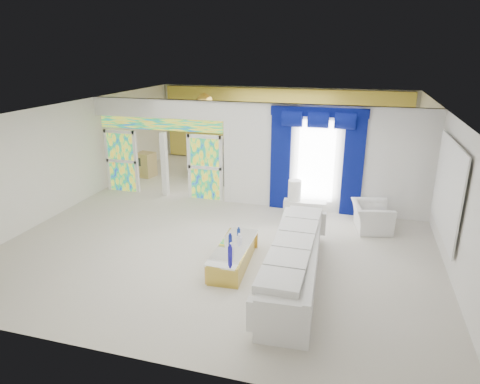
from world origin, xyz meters
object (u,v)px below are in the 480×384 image
(white_sofa, at_px, (294,263))
(grand_piano, at_px, (225,159))
(console_table, at_px, (305,208))
(armchair, at_px, (371,217))
(coffee_table, at_px, (234,256))

(white_sofa, height_order, grand_piano, grand_piano)
(console_table, xyz_separation_m, armchair, (1.78, -0.58, 0.15))
(coffee_table, distance_m, console_table, 3.51)
(console_table, distance_m, grand_piano, 4.77)
(coffee_table, distance_m, armchair, 3.97)
(coffee_table, bearing_deg, grand_piano, 109.24)
(armchair, height_order, grand_piano, grand_piano)
(console_table, xyz_separation_m, grand_piano, (-3.40, 3.33, 0.32))
(white_sofa, relative_size, console_table, 3.50)
(white_sofa, distance_m, console_table, 3.66)
(console_table, relative_size, grand_piano, 0.57)
(coffee_table, bearing_deg, white_sofa, -12.53)
(coffee_table, height_order, console_table, coffee_table)
(white_sofa, relative_size, armchair, 3.83)
(white_sofa, xyz_separation_m, console_table, (-0.28, 3.64, -0.20))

